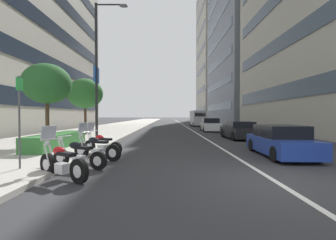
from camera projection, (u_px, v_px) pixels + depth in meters
The scene contains 18 objects.
ground_plane at pixel (277, 182), 6.34m from camera, with size 400.00×400.00×0.00m, color #303033.
sidewalk_right_plaza at pixel (119, 127), 36.32m from camera, with size 160.00×8.32×0.15m, color #B2ADA3.
lane_centre_stripe at pixel (184, 126), 41.33m from camera, with size 110.00×0.16×0.01m, color silver.
motorcycle_under_tarp at pixel (62, 163), 6.64m from camera, with size 1.32×1.86×1.49m.
motorcycle_nearest_camera at pixel (79, 156), 8.04m from camera, with size 0.95×2.08×1.09m.
motorcycle_mid_row at pixel (96, 149), 9.54m from camera, with size 1.00×2.11×1.49m.
motorcycle_far_end_row at pixel (102, 145), 10.97m from camera, with size 1.14×2.00×1.46m.
car_following_behind at pixel (281, 141), 10.44m from camera, with size 4.33×1.97×1.36m.
car_far_down_avenue at pixel (239, 131), 18.16m from camera, with size 4.30×2.05×1.33m.
car_lead_in_lane at pixel (210, 125), 26.94m from camera, with size 4.66×2.05×1.48m.
delivery_van_ahead at pixel (198, 118), 39.46m from camera, with size 5.14×2.19×2.58m.
parking_sign_by_curb at pixel (19, 114), 7.29m from camera, with size 0.32×0.06×2.86m.
street_lamp_with_banners at pixel (100, 60), 16.16m from camera, with size 1.26×2.27×9.27m.
clipped_hedge_bed at pixel (57, 140), 12.28m from camera, with size 5.00×1.10×0.71m, color #337033.
street_tree_near_plaza_corner at pixel (47, 84), 13.67m from camera, with size 2.71×2.71×4.63m.
street_tree_by_lamp_post at pixel (85, 94), 20.34m from camera, with size 2.99×2.99×4.79m.
office_tower_far_left_down_avenue at pixel (263, 22), 53.23m from camera, with size 27.28×20.75×45.48m.
office_tower_mid_left at pixel (227, 53), 81.66m from camera, with size 23.76×18.65×46.32m.
Camera 1 is at (-6.30, 2.93, 1.79)m, focal length 25.36 mm.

